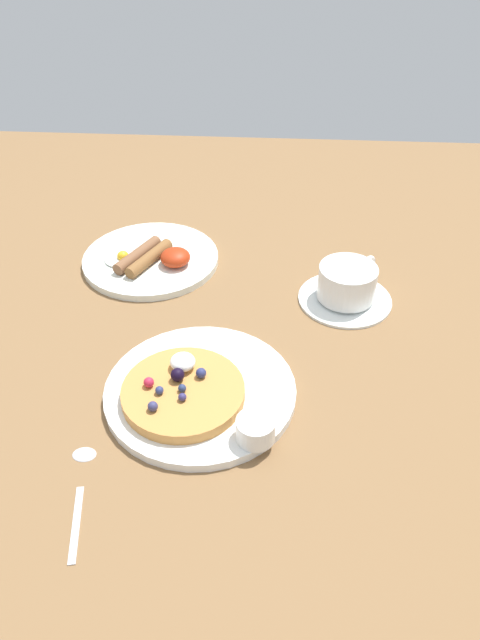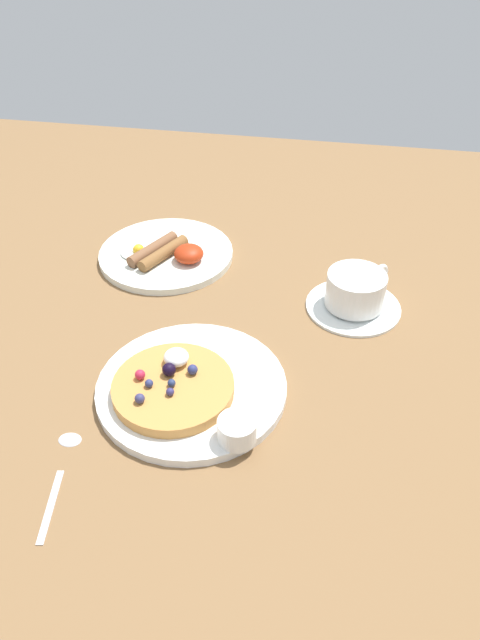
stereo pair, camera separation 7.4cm
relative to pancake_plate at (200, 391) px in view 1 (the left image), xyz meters
The scene contains 9 objects.
ground_plane 11.56cm from the pancake_plate, 85.03° to the left, with size 194.16×153.59×3.00cm, color brown.
pancake_plate is the anchor object (origin of this frame).
pancake_with_berries 3.01cm from the pancake_plate, 140.31° to the right, with size 15.68×15.68×3.56cm.
syrup_ramekin 11.08cm from the pancake_plate, 46.18° to the right, with size 4.68×4.68×2.92cm.
breakfast_plate 33.22cm from the pancake_plate, 111.67° to the left, with size 23.20×23.20×1.22cm, color white.
fried_breakfast 31.18cm from the pancake_plate, 111.80° to the left, with size 14.74×11.36×2.95cm.
coffee_saucer 29.91cm from the pancake_plate, 47.21° to the left, with size 14.66×14.66×0.88cm, color white.
coffee_cup 30.19cm from the pancake_plate, 47.22° to the left, with size 9.53×10.41×5.25cm.
teaspoon 18.44cm from the pancake_plate, 130.32° to the right, with size 4.29×14.77×0.60cm.
Camera 1 is at (7.77, -64.97, 55.93)cm, focal length 33.10 mm.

